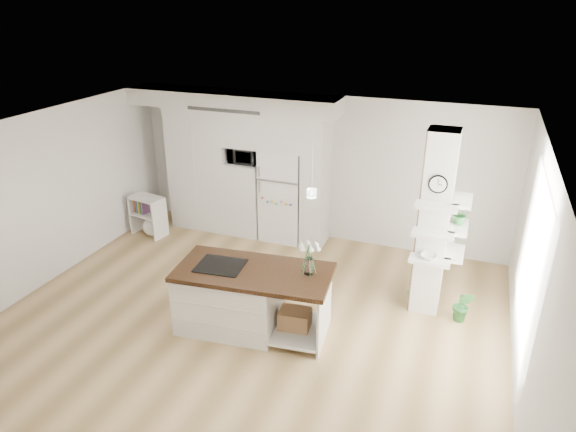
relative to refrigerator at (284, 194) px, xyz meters
name	(u,v)px	position (x,y,z in m)	size (l,w,h in m)	color
floor	(250,318)	(0.53, -2.68, -0.88)	(7.00, 6.00, 0.01)	tan
room	(246,199)	(0.53, -2.68, 0.98)	(7.04, 6.04, 2.72)	white
cabinet_wall	(237,157)	(-0.92, -0.01, 0.63)	(4.00, 0.71, 2.70)	white
refrigerator	(284,194)	(0.00, 0.00, 0.00)	(0.78, 0.69, 1.75)	white
column	(439,227)	(2.90, -1.55, 0.48)	(0.69, 0.90, 2.70)	silver
window	(532,258)	(4.00, -2.38, 0.62)	(2.40, 2.40, 0.00)	white
pendant_light	(380,193)	(2.23, -2.53, 1.24)	(0.12, 0.12, 0.10)	white
kitchen_island	(238,296)	(0.45, -2.90, -0.39)	(2.17, 1.20, 1.50)	white
bookshelf	(150,219)	(-2.44, -0.82, -0.54)	(0.71, 0.50, 0.77)	white
floor_plant_a	(463,306)	(3.36, -1.67, -0.62)	(0.28, 0.23, 0.51)	#2C7032
floor_plant_b	(416,290)	(2.68, -1.42, -0.66)	(0.24, 0.24, 0.42)	#2C7032
microwave	(244,155)	(-0.75, -0.06, 0.69)	(0.54, 0.37, 0.30)	#2D2D2D
shelf_plant	(461,214)	(3.15, -1.38, 0.65)	(0.27, 0.23, 0.30)	#2C7032
decor_bowl	(429,256)	(2.82, -1.78, 0.13)	(0.22, 0.22, 0.05)	white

